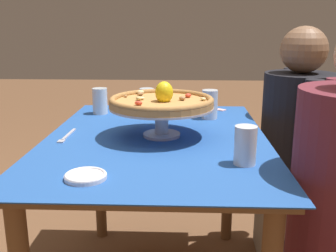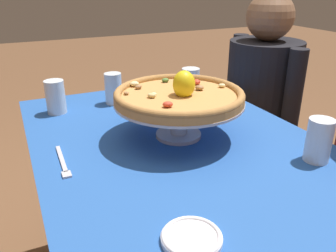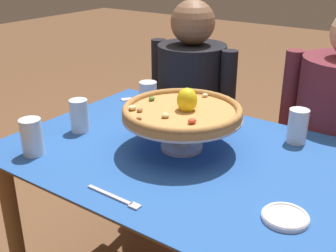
% 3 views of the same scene
% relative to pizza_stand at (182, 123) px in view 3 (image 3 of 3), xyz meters
% --- Properties ---
extents(dining_table, '(1.23, 0.89, 0.76)m').
position_rel_pizza_stand_xyz_m(dining_table, '(0.01, -0.02, -0.21)').
color(dining_table, brown).
rests_on(dining_table, ground).
extents(pizza_stand, '(0.42, 0.42, 0.13)m').
position_rel_pizza_stand_xyz_m(pizza_stand, '(0.00, 0.00, 0.00)').
color(pizza_stand, '#B7B7C1').
rests_on(pizza_stand, dining_table).
extents(pizza, '(0.42, 0.42, 0.10)m').
position_rel_pizza_stand_xyz_m(pizza, '(0.00, 0.00, 0.05)').
color(pizza, '#BC8447').
rests_on(pizza, pizza_stand).
extents(water_glass_side_left, '(0.07, 0.07, 0.13)m').
position_rel_pizza_stand_xyz_m(water_glass_side_left, '(-0.41, -0.10, -0.04)').
color(water_glass_side_left, silver).
rests_on(water_glass_side_left, dining_table).
extents(water_glass_back_left, '(0.08, 0.08, 0.14)m').
position_rel_pizza_stand_xyz_m(water_glass_back_left, '(-0.32, 0.21, -0.04)').
color(water_glass_back_left, white).
rests_on(water_glass_back_left, dining_table).
extents(water_glass_front_left, '(0.07, 0.07, 0.13)m').
position_rel_pizza_stand_xyz_m(water_glass_front_left, '(-0.40, -0.33, -0.04)').
color(water_glass_front_left, silver).
rests_on(water_glass_front_left, dining_table).
extents(water_glass_back_right, '(0.07, 0.07, 0.13)m').
position_rel_pizza_stand_xyz_m(water_glass_back_right, '(0.32, 0.29, -0.04)').
color(water_glass_back_right, white).
rests_on(water_glass_back_right, dining_table).
extents(side_plate, '(0.13, 0.13, 0.02)m').
position_rel_pizza_stand_xyz_m(side_plate, '(0.46, -0.20, -0.09)').
color(side_plate, white).
rests_on(side_plate, dining_table).
extents(dinner_fork, '(0.20, 0.02, 0.01)m').
position_rel_pizza_stand_xyz_m(dinner_fork, '(0.03, -0.38, -0.09)').
color(dinner_fork, '#B7B7C1').
rests_on(dinner_fork, dining_table).
extents(sugar_packet, '(0.06, 0.06, 0.00)m').
position_rel_pizza_stand_xyz_m(sugar_packet, '(-0.50, 0.28, -0.09)').
color(sugar_packet, beige).
rests_on(sugar_packet, dining_table).
extents(diner_left, '(0.51, 0.36, 1.20)m').
position_rel_pizza_stand_xyz_m(diner_left, '(-0.37, 0.65, -0.27)').
color(diner_left, gray).
rests_on(diner_left, ground).
extents(diner_right, '(0.54, 0.39, 1.22)m').
position_rel_pizza_stand_xyz_m(diner_right, '(0.40, 0.61, -0.25)').
color(diner_right, navy).
rests_on(diner_right, ground).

